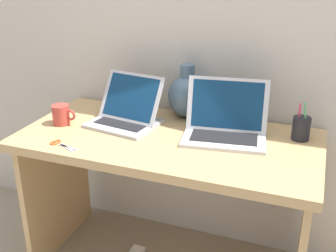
{
  "coord_description": "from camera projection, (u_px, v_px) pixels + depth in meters",
  "views": [
    {
      "loc": [
        0.59,
        -1.59,
        1.49
      ],
      "look_at": [
        0.0,
        0.0,
        0.78
      ],
      "focal_mm": 44.82,
      "sensor_mm": 36.0,
      "label": 1
    }
  ],
  "objects": [
    {
      "name": "back_wall",
      "position": [
        195.0,
        18.0,
        1.99
      ],
      "size": [
        4.4,
        0.04,
        2.4
      ],
      "primitive_type": "cube",
      "color": "beige",
      "rests_on": "ground"
    },
    {
      "name": "desk",
      "position": [
        168.0,
        170.0,
        1.92
      ],
      "size": [
        1.32,
        0.65,
        0.73
      ],
      "color": "tan",
      "rests_on": "ground"
    },
    {
      "name": "laptop_left",
      "position": [
        127.0,
        111.0,
        1.98
      ],
      "size": [
        0.34,
        0.3,
        0.22
      ],
      "color": "#B2B2B7",
      "rests_on": "desk"
    },
    {
      "name": "laptop_right",
      "position": [
        226.0,
        122.0,
        1.84
      ],
      "size": [
        0.39,
        0.29,
        0.25
      ],
      "color": "silver",
      "rests_on": "desk"
    },
    {
      "name": "green_vase",
      "position": [
        187.0,
        95.0,
        2.04
      ],
      "size": [
        0.19,
        0.19,
        0.26
      ],
      "color": "slate",
      "rests_on": "desk"
    },
    {
      "name": "coffee_mug",
      "position": [
        61.0,
        115.0,
        1.97
      ],
      "size": [
        0.12,
        0.08,
        0.09
      ],
      "color": "#B23D33",
      "rests_on": "desk"
    },
    {
      "name": "pen_cup",
      "position": [
        301.0,
        128.0,
        1.81
      ],
      "size": [
        0.08,
        0.08,
        0.18
      ],
      "color": "black",
      "rests_on": "desk"
    },
    {
      "name": "scissors",
      "position": [
        60.0,
        144.0,
        1.78
      ],
      "size": [
        0.15,
        0.08,
        0.01
      ],
      "color": "#B7B7BC",
      "rests_on": "desk"
    },
    {
      "name": "power_brick",
      "position": [
        137.0,
        252.0,
        2.23
      ],
      "size": [
        0.07,
        0.07,
        0.03
      ],
      "primitive_type": "cube",
      "color": "white",
      "rests_on": "ground"
    }
  ]
}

